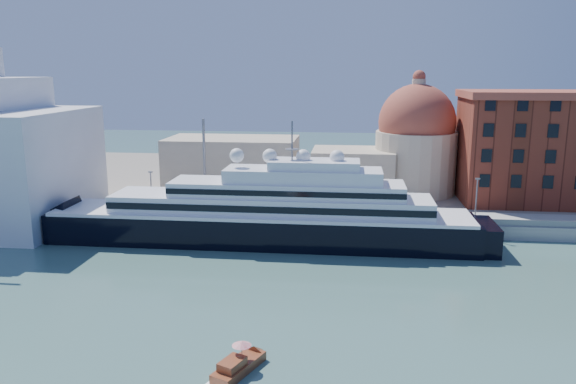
# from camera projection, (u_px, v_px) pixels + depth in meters

# --- Properties ---
(ground) EXTENTS (400.00, 400.00, 0.00)m
(ground) POSITION_uv_depth(u_px,v_px,m) (290.00, 296.00, 74.68)
(ground) COLOR #365E56
(ground) RESTS_ON ground
(quay) EXTENTS (180.00, 10.00, 2.50)m
(quay) POSITION_uv_depth(u_px,v_px,m) (310.00, 220.00, 107.41)
(quay) COLOR gray
(quay) RESTS_ON ground
(land) EXTENTS (260.00, 72.00, 2.00)m
(land) POSITION_uv_depth(u_px,v_px,m) (321.00, 181.00, 147.26)
(land) COLOR slate
(land) RESTS_ON ground
(quay_fence) EXTENTS (180.00, 0.10, 1.20)m
(quay_fence) POSITION_uv_depth(u_px,v_px,m) (308.00, 217.00, 102.65)
(quay_fence) COLOR slate
(quay_fence) RESTS_ON quay
(superyacht) EXTENTS (82.90, 11.49, 24.78)m
(superyacht) POSITION_uv_depth(u_px,v_px,m) (247.00, 218.00, 97.21)
(superyacht) COLOR black
(superyacht) RESTS_ON ground
(service_barge) EXTENTS (12.22, 5.71, 2.64)m
(service_barge) POSITION_uv_depth(u_px,v_px,m) (102.00, 234.00, 100.06)
(service_barge) COLOR white
(service_barge) RESTS_ON ground
(water_taxi) EXTENTS (4.73, 7.06, 3.19)m
(water_taxi) POSITION_uv_depth(u_px,v_px,m) (238.00, 365.00, 55.68)
(water_taxi) COLOR maroon
(water_taxi) RESTS_ON ground
(warehouse) EXTENTS (43.00, 19.00, 23.25)m
(warehouse) POSITION_uv_depth(u_px,v_px,m) (566.00, 147.00, 116.44)
(warehouse) COLOR maroon
(warehouse) RESTS_ON land
(church) EXTENTS (66.00, 18.00, 25.50)m
(church) POSITION_uv_depth(u_px,v_px,m) (346.00, 153.00, 127.66)
(church) COLOR beige
(church) RESTS_ON land
(lamp_posts) EXTENTS (120.80, 2.40, 18.00)m
(lamp_posts) POSITION_uv_depth(u_px,v_px,m) (242.00, 177.00, 105.30)
(lamp_posts) COLOR slate
(lamp_posts) RESTS_ON quay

